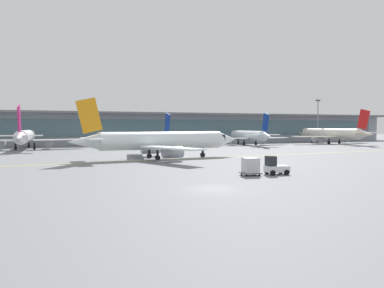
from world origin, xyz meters
TOP-DOWN VIEW (x-y plane):
  - ground_plane at (0.00, 0.00)m, footprint 400.00×400.00m
  - taxiway_centreline_stripe at (4.58, 28.75)m, footprint 109.64×9.63m
  - terminal_concourse at (0.00, 84.84)m, footprint 220.53×11.00m
  - gate_airplane_2 at (-18.27, 66.23)m, footprint 27.54×29.62m
  - gate_airplane_3 at (12.04, 63.52)m, footprint 24.00×25.78m
  - gate_airplane_4 at (40.47, 65.65)m, footprint 25.12×27.12m
  - gate_airplane_5 at (68.35, 63.49)m, footprint 28.81×31.00m
  - taxiing_regional_jet at (4.20, 30.72)m, footprint 29.67×27.49m
  - baggage_tug at (10.30, 6.31)m, footprint 2.74×1.86m
  - cargo_dolly_lead at (7.37, 6.63)m, footprint 2.26×1.82m
  - apron_light_mast_1 at (72.95, 75.17)m, footprint 1.80×0.36m

SIDE VIEW (x-z plane):
  - ground_plane at x=0.00m, z-range 0.00..0.00m
  - taxiway_centreline_stripe at x=4.58m, z-range 0.00..0.01m
  - baggage_tug at x=10.30m, z-range -0.16..1.94m
  - cargo_dolly_lead at x=7.37m, z-range 0.08..2.02m
  - gate_airplane_3 at x=12.04m, z-range -1.71..6.84m
  - gate_airplane_4 at x=40.47m, z-range -1.80..7.18m
  - gate_airplane_2 at x=-18.27m, z-range -1.96..7.85m
  - taxiing_regional_jet at x=4.20m, z-range -1.97..7.86m
  - gate_airplane_5 at x=68.35m, z-range -2.06..8.21m
  - terminal_concourse at x=0.00m, z-range 0.12..9.72m
  - apron_light_mast_1 at x=72.95m, z-range 0.69..15.15m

